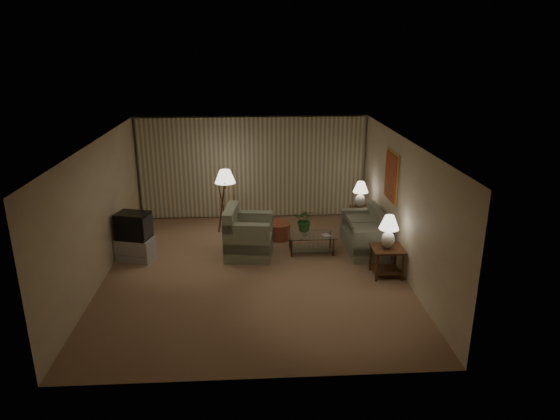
% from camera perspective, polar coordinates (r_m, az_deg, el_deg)
% --- Properties ---
extents(ground, '(7.00, 7.00, 0.00)m').
position_cam_1_polar(ground, '(10.39, -2.94, -6.94)').
color(ground, '#A4815A').
rests_on(ground, ground).
extents(room_shell, '(6.04, 7.02, 2.72)m').
position_cam_1_polar(room_shell, '(11.22, -3.05, 4.51)').
color(room_shell, beige).
rests_on(room_shell, ground).
extents(sofa, '(1.61, 0.81, 0.71)m').
position_cam_1_polar(sofa, '(11.43, 9.62, -2.78)').
color(sofa, gray).
rests_on(sofa, ground).
extents(armchair, '(1.26, 1.22, 0.87)m').
position_cam_1_polar(armchair, '(10.95, -3.59, -3.09)').
color(armchair, gray).
rests_on(armchair, ground).
extents(side_table_near, '(0.62, 0.62, 0.60)m').
position_cam_1_polar(side_table_near, '(10.24, 12.10, -5.16)').
color(side_table_near, '#37190F').
rests_on(side_table_near, ground).
extents(side_table_far, '(0.46, 0.38, 0.60)m').
position_cam_1_polar(side_table_far, '(12.60, 9.05, -0.55)').
color(side_table_far, '#37190F').
rests_on(side_table_far, ground).
extents(table_lamp_near, '(0.39, 0.39, 0.68)m').
position_cam_1_polar(table_lamp_near, '(10.03, 12.33, -2.12)').
color(table_lamp_near, silver).
rests_on(table_lamp_near, side_table_near).
extents(table_lamp_far, '(0.38, 0.38, 0.65)m').
position_cam_1_polar(table_lamp_far, '(12.42, 9.19, 2.03)').
color(table_lamp_far, silver).
rests_on(table_lamp_far, side_table_far).
extents(coffee_table, '(1.06, 0.58, 0.41)m').
position_cam_1_polar(coffee_table, '(11.17, 3.61, -3.52)').
color(coffee_table, silver).
rests_on(coffee_table, ground).
extents(tv_cabinet, '(1.01, 0.87, 0.50)m').
position_cam_1_polar(tv_cabinet, '(11.22, -16.17, -4.29)').
color(tv_cabinet, '#A8A8AA').
rests_on(tv_cabinet, ground).
extents(crt_tv, '(0.91, 0.82, 0.57)m').
position_cam_1_polar(crt_tv, '(11.03, -16.42, -1.73)').
color(crt_tv, black).
rests_on(crt_tv, tv_cabinet).
extents(floor_lamp, '(0.50, 0.50, 1.56)m').
position_cam_1_polar(floor_lamp, '(12.33, -6.20, 1.23)').
color(floor_lamp, '#37190F').
rests_on(floor_lamp, ground).
extents(ottoman, '(0.63, 0.63, 0.38)m').
position_cam_1_polar(ottoman, '(11.96, -0.20, -2.39)').
color(ottoman, '#A45137').
rests_on(ottoman, ground).
extents(vase, '(0.18, 0.18, 0.15)m').
position_cam_1_polar(vase, '(11.07, 2.86, -2.52)').
color(vase, silver).
rests_on(vase, coffee_table).
extents(flowers, '(0.56, 0.52, 0.52)m').
position_cam_1_polar(flowers, '(10.96, 2.89, -0.89)').
color(flowers, '#33672E').
rests_on(flowers, vase).
extents(book, '(0.23, 0.26, 0.02)m').
position_cam_1_polar(book, '(11.05, 4.97, -2.98)').
color(book, olive).
rests_on(book, coffee_table).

